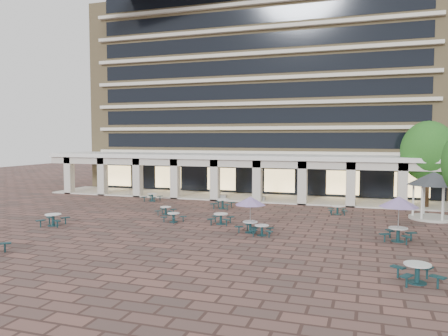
{
  "coord_description": "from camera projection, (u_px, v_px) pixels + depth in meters",
  "views": [
    {
      "loc": [
        11.92,
        -27.33,
        6.1
      ],
      "look_at": [
        1.91,
        3.0,
        3.87
      ],
      "focal_mm": 35.0,
      "sensor_mm": 36.0,
      "label": 1
    }
  ],
  "objects": [
    {
      "name": "picnic_table_13",
      "position": [
        337.0,
        209.0,
        34.64
      ],
      "size": [
        1.66,
        1.66,
        0.67
      ],
      "rotation": [
        0.0,
        0.0,
        0.15
      ],
      "color": "#123336",
      "rests_on": "ground"
    },
    {
      "name": "planter_left",
      "position": [
        219.0,
        195.0,
        42.81
      ],
      "size": [
        1.5,
        0.66,
        1.15
      ],
      "color": "gray",
      "rests_on": "ground"
    },
    {
      "name": "tree_east_c",
      "position": [
        428.0,
        151.0,
        37.47
      ],
      "size": [
        4.53,
        4.53,
        7.54
      ],
      "color": "#422F1A",
      "rests_on": "ground"
    },
    {
      "name": "picnic_table_8",
      "position": [
        166.0,
        210.0,
        34.48
      ],
      "size": [
        1.54,
        1.54,
        0.64
      ],
      "rotation": [
        0.0,
        0.0,
        0.1
      ],
      "color": "#123336",
      "rests_on": "ground"
    },
    {
      "name": "apartment_building",
      "position": [
        267.0,
        84.0,
        53.28
      ],
      "size": [
        40.0,
        15.5,
        25.2
      ],
      "color": "#957E54",
      "rests_on": "ground"
    },
    {
      "name": "picnic_table_0",
      "position": [
        53.0,
        219.0,
        30.17
      ],
      "size": [
        2.08,
        2.08,
        0.82
      ],
      "rotation": [
        0.0,
        0.0,
        0.21
      ],
      "color": "#123336",
      "rests_on": "ground"
    },
    {
      "name": "picnic_table_3",
      "position": [
        417.0,
        271.0,
        18.26
      ],
      "size": [
        2.12,
        2.12,
        0.83
      ],
      "rotation": [
        0.0,
        0.0,
        0.21
      ],
      "color": "#123336",
      "rests_on": "ground"
    },
    {
      "name": "picnic_table_6",
      "position": [
        250.0,
        202.0,
        27.89
      ],
      "size": [
        2.01,
        2.01,
        2.32
      ],
      "rotation": [
        0.0,
        0.0,
        -0.26
      ],
      "color": "#123336",
      "rests_on": "ground"
    },
    {
      "name": "retail_arcade",
      "position": [
        243.0,
        168.0,
        43.85
      ],
      "size": [
        42.0,
        6.6,
        4.4
      ],
      "color": "white",
      "rests_on": "ground"
    },
    {
      "name": "picnic_table_11",
      "position": [
        399.0,
        204.0,
        25.48
      ],
      "size": [
        2.29,
        2.29,
        2.64
      ],
      "rotation": [
        0.0,
        0.0,
        -0.28
      ],
      "color": "#123336",
      "rests_on": "ground"
    },
    {
      "name": "picnic_table_12",
      "position": [
        152.0,
        196.0,
        41.88
      ],
      "size": [
        1.74,
        1.74,
        0.75
      ],
      "rotation": [
        0.0,
        0.0,
        -0.06
      ],
      "color": "#123336",
      "rests_on": "ground"
    },
    {
      "name": "planter_right",
      "position": [
        257.0,
        196.0,
        41.6
      ],
      "size": [
        1.5,
        0.6,
        1.25
      ],
      "color": "gray",
      "rests_on": "ground"
    },
    {
      "name": "picnic_table_7",
      "position": [
        221.0,
        218.0,
        30.72
      ],
      "size": [
        1.78,
        1.78,
        0.76
      ],
      "rotation": [
        0.0,
        0.0,
        0.07
      ],
      "color": "#123336",
      "rests_on": "ground"
    },
    {
      "name": "gazebo",
      "position": [
        434.0,
        184.0,
        32.49
      ],
      "size": [
        3.78,
        3.78,
        3.51
      ],
      "rotation": [
        0.0,
        0.0,
        -0.17
      ],
      "color": "beige",
      "rests_on": "ground"
    },
    {
      "name": "picnic_table_9",
      "position": [
        223.0,
        203.0,
        37.48
      ],
      "size": [
        1.83,
        1.83,
        0.82
      ],
      "rotation": [
        0.0,
        0.0,
        0.0
      ],
      "color": "#123336",
      "rests_on": "ground"
    },
    {
      "name": "picnic_table_10",
      "position": [
        262.0,
        229.0,
        27.17
      ],
      "size": [
        1.62,
        1.62,
        0.66
      ],
      "rotation": [
        0.0,
        0.0,
        0.14
      ],
      "color": "#123336",
      "rests_on": "ground"
    },
    {
      "name": "ground",
      "position": [
        184.0,
        226.0,
        30.04
      ],
      "size": [
        120.0,
        120.0,
        0.0
      ],
      "primitive_type": "plane",
      "color": "brown",
      "rests_on": "ground"
    },
    {
      "name": "picnic_table_5",
      "position": [
        174.0,
        217.0,
        31.47
      ],
      "size": [
        1.78,
        1.78,
        0.67
      ],
      "rotation": [
        0.0,
        0.0,
        -0.34
      ],
      "color": "#123336",
      "rests_on": "ground"
    }
  ]
}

